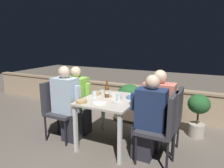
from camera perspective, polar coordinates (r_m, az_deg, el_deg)
name	(u,v)px	position (r m, az deg, el deg)	size (l,w,h in m)	color
ground_plane	(110,144)	(3.38, -0.55, -16.66)	(16.00, 16.00, 0.00)	#665B51
parapet_wall	(140,100)	(4.55, 7.94, -4.45)	(9.00, 0.18, 0.65)	tan
dining_table	(110,105)	(3.12, -0.58, -6.11)	(0.81, 0.95, 0.76)	#BCB2A3
planter_hedge	(145,103)	(4.05, 9.34, -5.30)	(1.19, 0.47, 0.76)	brown
chair_left_near	(57,104)	(3.50, -15.37, -5.67)	(0.48, 0.47, 0.98)	#333338
person_blue_shirt	(67,104)	(3.36, -12.63, -5.50)	(0.48, 0.26, 1.24)	#282833
chair_left_far	(69,100)	(3.73, -12.28, -4.38)	(0.48, 0.47, 0.98)	#333338
person_green_blouse	(78,100)	(3.60, -9.57, -4.50)	(0.48, 0.26, 1.20)	#282833
chair_right_near	(164,123)	(2.76, 14.72, -10.63)	(0.48, 0.47, 0.98)	#333338
person_navy_jumper	(148,118)	(2.79, 10.34, -9.54)	(0.48, 0.26, 1.21)	#282833
chair_right_far	(171,116)	(3.02, 16.41, -8.69)	(0.48, 0.47, 0.98)	#333338
person_coral_top	(156,111)	(3.04, 12.43, -7.57)	(0.51, 0.26, 1.23)	#282833
beer_bottle	(107,91)	(3.14, -1.45, -2.02)	(0.07, 0.07, 0.27)	brown
plate_0	(100,103)	(2.87, -3.57, -5.45)	(0.19, 0.19, 0.01)	white
bowl_0	(131,97)	(3.11, 5.41, -3.74)	(0.14, 0.14, 0.04)	#4C709E
bowl_1	(97,93)	(3.31, -4.40, -2.61)	(0.15, 0.15, 0.05)	tan
bowl_2	(81,101)	(2.91, -8.72, -4.90)	(0.16, 0.16, 0.05)	tan
bowl_3	(115,95)	(3.17, 0.79, -3.23)	(0.15, 0.15, 0.05)	beige
glass_cup_0	(106,92)	(3.30, -1.68, -2.21)	(0.06, 0.06, 0.10)	silver
glass_cup_1	(120,96)	(3.07, 2.18, -3.50)	(0.07, 0.07, 0.09)	silver
glass_cup_2	(94,94)	(3.18, -5.02, -2.91)	(0.08, 0.08, 0.09)	silver
glass_cup_3	(119,97)	(2.98, 1.99, -3.82)	(0.08, 0.08, 0.10)	silver
fork_0	(115,103)	(2.86, 0.95, -5.53)	(0.16, 0.10, 0.01)	silver
potted_plant	(198,111)	(3.72, 23.43, -7.13)	(0.36, 0.36, 0.76)	#B2A899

